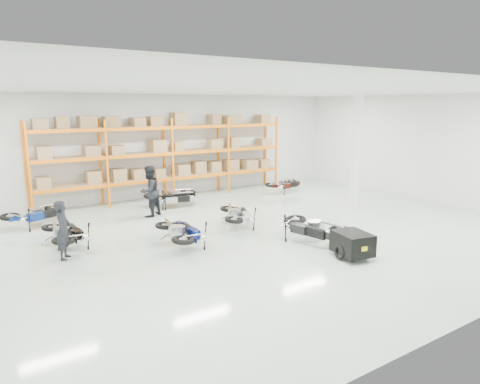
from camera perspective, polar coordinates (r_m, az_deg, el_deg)
room at (r=13.32m, az=1.69°, el=3.81°), size 18.00×18.00×18.00m
pallet_rack at (r=18.95m, az=-9.56°, el=5.95°), size 11.28×0.98×3.62m
structural_column at (r=17.15m, az=15.19°, el=5.12°), size 0.25×0.25×4.50m
moto_blue_centre at (r=12.41m, az=-7.81°, el=-4.78°), size 1.13×1.97×1.22m
moto_silver_left at (r=14.34m, az=-0.34°, el=-2.58°), size 1.54×1.98×1.15m
moto_black_far_left at (r=13.23m, az=-22.24°, el=-4.63°), size 0.92×1.81×1.17m
moto_touring_right at (r=12.88m, az=9.52°, el=-4.10°), size 1.28×2.10×1.28m
trailer at (r=11.86m, az=14.74°, el=-6.65°), size 0.98×1.73×0.70m
moto_back_a at (r=15.97m, az=-25.57°, el=-2.21°), size 2.03×1.49×1.18m
moto_back_b at (r=17.34m, az=-8.77°, el=-0.44°), size 1.74×1.13×1.04m
moto_back_c at (r=17.48m, az=-9.11°, el=-0.08°), size 1.96×1.14×1.21m
moto_back_d at (r=20.16m, az=5.97°, el=1.34°), size 1.75×1.02×1.07m
person_left at (r=12.25m, az=-22.50°, el=-4.71°), size 0.60×0.69×1.59m
person_back at (r=15.99m, az=-11.99°, el=0.11°), size 1.15×1.08×1.89m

